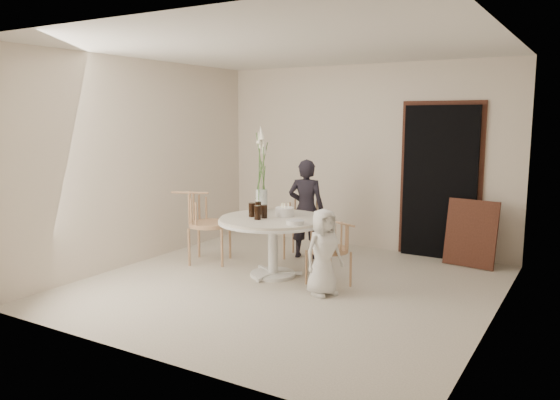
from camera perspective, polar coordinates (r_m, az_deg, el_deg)
The scene contains 18 objects.
ground at distance 6.43m, azimuth 0.78°, elevation -8.91°, with size 4.50×4.50×0.00m, color beige.
room_shell at distance 6.14m, azimuth 0.81°, elevation 5.66°, with size 4.50×4.50×4.50m.
doorway at distance 7.79m, azimuth 16.35°, elevation 1.75°, with size 1.00×0.10×2.10m, color black.
door_trim at distance 7.83m, azimuth 16.44°, elevation 2.22°, with size 1.12×0.03×2.22m, color #53291C.
table at distance 6.66m, azimuth -0.75°, elevation -2.82°, with size 1.33×1.33×0.73m.
picture_frame at distance 7.55m, azimuth 19.33°, elevation -3.31°, with size 0.66×0.04×0.88m, color #53291C.
chair_far at distance 7.67m, azimuth 2.60°, elevation -1.78°, with size 0.53×0.56×0.85m.
chair_right at distance 6.24m, azimuth 5.76°, elevation -4.64°, with size 0.58×0.56×0.79m.
chair_left at distance 7.38m, azimuth -8.39°, elevation -1.70°, with size 0.69×0.67×0.96m.
girl at distance 7.53m, azimuth 2.75°, elevation -0.94°, with size 0.50×0.33×1.37m, color black.
boy at distance 6.00m, azimuth 4.57°, elevation -5.45°, with size 0.47×0.31×0.96m, color white.
birthday_cake at distance 6.72m, azimuth 0.48°, elevation -1.24°, with size 0.23×0.23×0.16m.
cola_tumbler_a at distance 6.50m, azimuth -2.37°, elevation -1.33°, with size 0.08×0.08×0.17m, color black.
cola_tumbler_b at distance 6.60m, azimuth -1.66°, elevation -1.21°, with size 0.08×0.08×0.16m, color black.
cola_tumbler_c at distance 6.69m, azimuth -2.95°, elevation -1.03°, with size 0.08×0.08×0.17m, color black.
cola_tumbler_d at distance 6.85m, azimuth -2.29°, elevation -0.84°, with size 0.08×0.08×0.16m, color black.
plate_stack at distance 6.21m, azimuth 1.59°, elevation -2.35°, with size 0.20×0.20×0.05m, color silver.
flower_vase at distance 7.07m, azimuth -1.95°, elevation 2.30°, with size 0.15×0.15×1.11m.
Camera 1 is at (3.06, -5.31, 1.95)m, focal length 35.00 mm.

